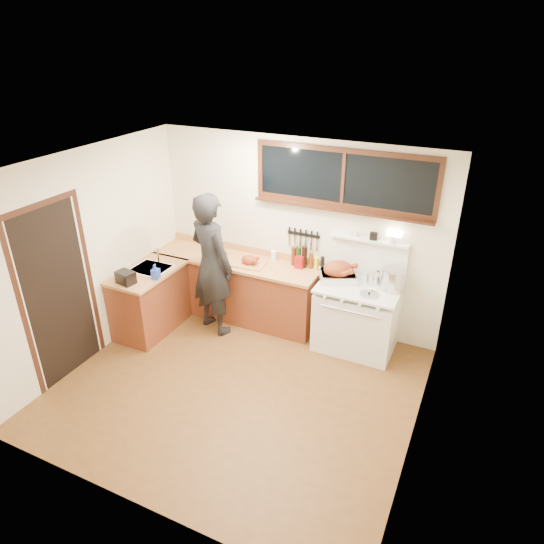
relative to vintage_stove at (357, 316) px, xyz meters
The scene contains 20 objects.
ground_plane 1.79m from the vintage_stove, 125.35° to the right, with size 4.00×3.50×0.02m, color #5A3617.
room_shell 2.10m from the vintage_stove, 125.35° to the right, with size 4.10×3.60×2.65m.
counter_back 1.80m from the vintage_stove, behind, with size 2.44×0.64×1.00m.
counter_left 2.81m from the vintage_stove, 163.78° to the right, with size 0.64×1.09×0.90m.
sink_unit 2.80m from the vintage_stove, 165.18° to the right, with size 0.50×0.45×0.37m.
vintage_stove is the anchor object (origin of this frame).
back_window 1.67m from the vintage_stove, 142.45° to the left, with size 2.32×0.13×0.77m.
left_doorway 3.63m from the vintage_stove, 146.76° to the right, with size 0.02×1.04×2.17m.
knife_strip 1.27m from the vintage_stove, 160.46° to the left, with size 0.46×0.03×0.28m.
man 2.02m from the vintage_stove, 167.93° to the right, with size 0.84×0.69×1.97m.
soap_bottle 2.65m from the vintage_stove, 159.25° to the right, with size 0.11×0.11×0.21m.
toaster 2.99m from the vintage_stove, 156.43° to the right, with size 0.26×0.20×0.16m.
cutting_board 1.61m from the vintage_stove, behind, with size 0.44×0.34×0.14m.
roast_turkey 0.62m from the vintage_stove, 169.07° to the left, with size 0.58×0.53×0.26m.
stockpot 0.70m from the vintage_stove, 12.37° to the left, with size 0.36×0.36×0.28m.
saucepan 0.54m from the vintage_stove, 48.18° to the left, with size 0.20×0.30×0.13m.
pot_lid 0.51m from the vintage_stove, 46.90° to the right, with size 0.29×0.29×0.04m.
coffee_tin 1.04m from the vintage_stove, 169.49° to the left, with size 0.11×0.09×0.17m.
pitcher 1.41m from the vintage_stove, behind, with size 0.10×0.10×0.15m.
bottle_cluster 1.03m from the vintage_stove, 165.21° to the left, with size 0.47×0.07×0.30m.
Camera 1 is at (2.28, -3.89, 3.77)m, focal length 32.00 mm.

